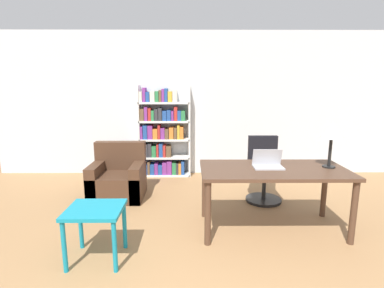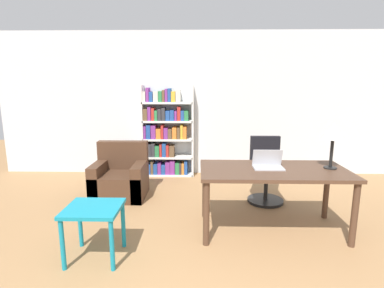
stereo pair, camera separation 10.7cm
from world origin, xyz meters
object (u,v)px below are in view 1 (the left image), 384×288
object	(u,v)px
office_chair	(264,172)
side_table_blue	(95,217)
table_lamp	(332,132)
bookshelf	(162,134)
desk	(273,176)
laptop	(268,163)
armchair	(118,179)

from	to	relation	value
office_chair	side_table_blue	distance (m)	2.57
table_lamp	side_table_blue	distance (m)	2.75
side_table_blue	bookshelf	xyz separation A→B (m)	(0.40, 2.84, 0.36)
desk	office_chair	size ratio (longest dim) A/B	1.76
desk	bookshelf	world-z (taller)	bookshelf
laptop	office_chair	world-z (taller)	laptop
table_lamp	bookshelf	bearing A→B (deg)	134.95
laptop	bookshelf	world-z (taller)	bookshelf
laptop	table_lamp	xyz separation A→B (m)	(0.72, 0.00, 0.37)
armchair	table_lamp	bearing A→B (deg)	-20.76
office_chair	side_table_blue	xyz separation A→B (m)	(-2.03, -1.58, 0.02)
table_lamp	side_table_blue	xyz separation A→B (m)	(-2.57, -0.67, -0.74)
desk	armchair	xyz separation A→B (m)	(-2.09, 1.08, -0.39)
laptop	bookshelf	xyz separation A→B (m)	(-1.44, 2.17, -0.01)
office_chair	armchair	size ratio (longest dim) A/B	1.16
desk	table_lamp	size ratio (longest dim) A/B	3.18
desk	armchair	world-z (taller)	armchair
desk	laptop	size ratio (longest dim) A/B	4.93
desk	laptop	xyz separation A→B (m)	(-0.06, 0.04, 0.14)
office_chair	bookshelf	world-z (taller)	bookshelf
armchair	bookshelf	distance (m)	1.37
desk	office_chair	distance (m)	0.99
side_table_blue	office_chair	bearing A→B (deg)	37.84
desk	side_table_blue	xyz separation A→B (m)	(-1.90, -0.63, -0.22)
table_lamp	side_table_blue	size ratio (longest dim) A/B	0.98
laptop	table_lamp	bearing A→B (deg)	0.36
desk	table_lamp	distance (m)	0.84
laptop	table_lamp	world-z (taller)	table_lamp
armchair	bookshelf	size ratio (longest dim) A/B	0.48
desk	laptop	distance (m)	0.16
laptop	table_lamp	size ratio (longest dim) A/B	0.65
desk	side_table_blue	bearing A→B (deg)	-161.74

